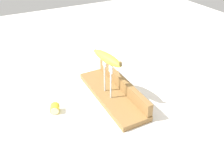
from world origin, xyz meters
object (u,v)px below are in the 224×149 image
object	(u,v)px
fork_fallen_far	(198,137)
banana_chunk_near	(55,109)
banana_raised_center	(107,58)
fork_stand_center	(108,75)
fork_fallen_near	(179,138)

from	to	relation	value
fork_fallen_far	banana_chunk_near	xyz separation A→B (m)	(-0.40, -0.44, 0.02)
banana_raised_center	fork_fallen_far	size ratio (longest dim) A/B	1.13
fork_stand_center	banana_raised_center	size ratio (longest dim) A/B	0.90
banana_raised_center	banana_chunk_near	bearing A→B (deg)	-94.13
banana_raised_center	fork_fallen_near	distance (m)	0.43
banana_raised_center	fork_fallen_near	world-z (taller)	banana_raised_center
fork_fallen_far	banana_chunk_near	bearing A→B (deg)	-132.42
banana_chunk_near	banana_raised_center	bearing A→B (deg)	85.87
banana_raised_center	fork_fallen_far	world-z (taller)	banana_raised_center
banana_raised_center	fork_fallen_near	size ratio (longest dim) A/B	1.02
fork_stand_center	fork_fallen_far	bearing A→B (deg)	26.59
fork_stand_center	fork_fallen_near	xyz separation A→B (m)	(0.35, 0.13, -0.12)
fork_fallen_near	banana_chunk_near	size ratio (longest dim) A/B	3.62
fork_fallen_far	banana_chunk_near	world-z (taller)	banana_chunk_near
fork_fallen_far	banana_chunk_near	size ratio (longest dim) A/B	3.27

